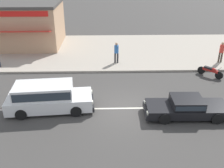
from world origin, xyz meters
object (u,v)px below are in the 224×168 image
Objects in this scene: minivan_white_0 at (47,96)px; motorcycle_2 at (210,71)px; sedan_black_3 at (186,107)px; shopfront_corner_warung at (29,24)px; pedestrian_mid_kerb at (116,51)px; pedestrian_near_clock at (222,51)px.

minivan_white_0 is 3.37× the size of motorcycle_2.
sedan_black_3 is 3.10× the size of motorcycle_2.
motorcycle_2 is 0.22× the size of shopfront_corner_warung.
shopfront_corner_warung reaches higher than pedestrian_mid_kerb.
motorcycle_2 is 0.87× the size of pedestrian_mid_kerb.
minivan_white_0 is at bearing 173.80° from sedan_black_3.
sedan_black_3 is 2.71× the size of pedestrian_mid_kerb.
minivan_white_0 is 2.92× the size of pedestrian_near_clock.
shopfront_corner_warung is (-16.40, 5.31, 1.02)m from pedestrian_near_clock.
motorcycle_2 is 0.87× the size of pedestrian_near_clock.
pedestrian_near_clock reaches higher than sedan_black_3.
shopfront_corner_warung reaches higher than minivan_white_0.
pedestrian_near_clock is 1.01× the size of pedestrian_mid_kerb.
pedestrian_mid_kerb is at bearing -32.70° from shopfront_corner_warung.
shopfront_corner_warung is at bearing 152.28° from motorcycle_2.
pedestrian_near_clock reaches higher than pedestrian_mid_kerb.
minivan_white_0 is 12.75m from shopfront_corner_warung.
pedestrian_mid_kerb is at bearing 179.16° from pedestrian_near_clock.
sedan_black_3 is 6.05m from motorcycle_2.
sedan_black_3 is at bearing -48.16° from shopfront_corner_warung.
pedestrian_near_clock is (4.88, 7.56, 0.59)m from sedan_black_3.
pedestrian_mid_kerb is 0.26× the size of shopfront_corner_warung.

